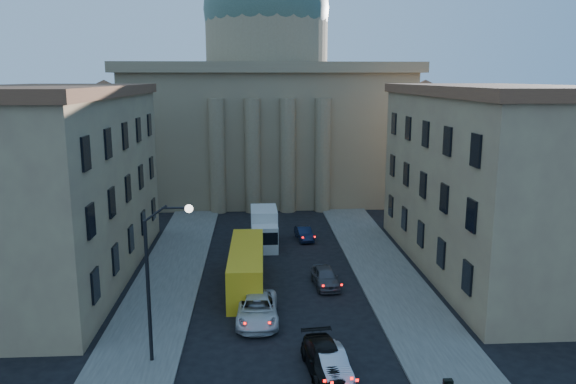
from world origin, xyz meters
The scene contains 13 objects.
sidewalk_left centered at (-8.50, 18.00, 0.07)m, with size 5.00×60.00×0.15m, color #52504B.
sidewalk_right centered at (8.50, 18.00, 0.07)m, with size 5.00×60.00×0.15m, color #52504B.
church centered at (0.00, 55.47, 11.88)m, with size 68.02×28.76×36.60m.
building_left centered at (-17.00, 22.00, 7.42)m, with size 11.60×26.60×14.70m.
building_right centered at (17.00, 22.00, 7.42)m, with size 11.60×26.60×14.70m.
street_lamp centered at (-6.97, 8.00, 5.29)m, with size 2.62×0.44×8.83m.
car_right_near centered at (2.11, 6.13, 0.69)m, with size 1.45×4.16×1.37m, color #B7BABF.
car_left_mid centered at (-1.72, 12.99, 0.79)m, with size 2.62×5.68×1.58m, color silver.
car_right_mid centered at (1.84, 6.37, 0.73)m, with size 2.04×5.03×1.46m, color black.
car_right_far centered at (3.37, 18.80, 0.72)m, with size 1.69×4.21×1.43m, color #49494E.
car_right_distant centered at (2.87, 31.05, 0.62)m, with size 1.30×3.74×1.23m, color black.
city_bus centered at (-2.46, 19.00, 1.61)m, with size 2.62×10.66×2.99m.
box_truck centered at (-0.96, 29.48, 1.57)m, with size 2.46×6.07×3.32m.
Camera 1 is at (-1.76, -20.55, 15.27)m, focal length 35.00 mm.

